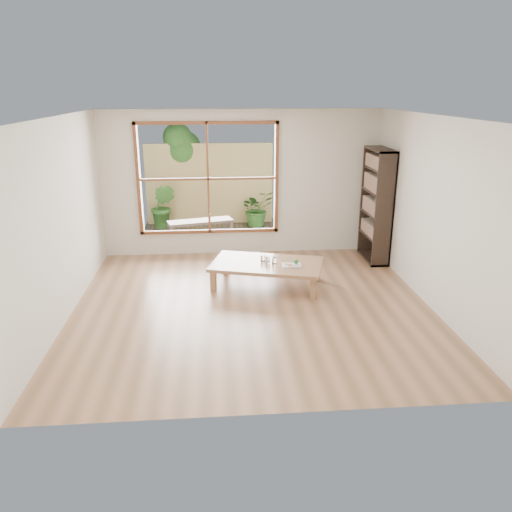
{
  "coord_description": "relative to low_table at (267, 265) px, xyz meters",
  "views": [
    {
      "loc": [
        -0.49,
        -6.48,
        2.95
      ],
      "look_at": [
        0.1,
        0.57,
        0.55
      ],
      "focal_mm": 35.0,
      "sensor_mm": 36.0,
      "label": 1
    }
  ],
  "objects": [
    {
      "name": "glass_mid",
      "position": [
        0.11,
        -0.05,
        0.09
      ],
      "size": [
        0.07,
        0.07,
        0.1
      ],
      "primitive_type": "cylinder",
      "color": "silver",
      "rests_on": "low_table"
    },
    {
      "name": "glass_small",
      "position": [
        -0.01,
        0.07,
        0.09
      ],
      "size": [
        0.07,
        0.07,
        0.09
      ],
      "primitive_type": "cylinder",
      "color": "silver",
      "rests_on": "low_table"
    },
    {
      "name": "garden_tree",
      "position": [
        -1.57,
        4.1,
        1.3
      ],
      "size": [
        1.04,
        0.85,
        2.22
      ],
      "color": "#4C3D2D",
      "rests_on": "ground"
    },
    {
      "name": "low_table",
      "position": [
        0.0,
        0.0,
        0.0
      ],
      "size": [
        1.88,
        1.38,
        0.37
      ],
      "rotation": [
        0.0,
        0.0,
        -0.28
      ],
      "color": "#986E49",
      "rests_on": "ground"
    },
    {
      "name": "garden_bench",
      "position": [
        -1.08,
        2.47,
        0.05
      ],
      "size": [
        1.33,
        0.68,
        0.4
      ],
      "rotation": [
        0.0,
        0.0,
        0.25
      ],
      "color": "black",
      "rests_on": "deck"
    },
    {
      "name": "shrub_left",
      "position": [
        -1.9,
        3.44,
        0.18
      ],
      "size": [
        0.63,
        0.56,
        0.97
      ],
      "primitive_type": "imported",
      "rotation": [
        0.0,
        0.0,
        -0.29
      ],
      "color": "#326224",
      "rests_on": "deck"
    },
    {
      "name": "floor_cushion",
      "position": [
        -0.4,
        0.94,
        -0.28
      ],
      "size": [
        0.59,
        0.59,
        0.08
      ],
      "primitive_type": "cube",
      "rotation": [
        0.0,
        0.0,
        -0.09
      ],
      "color": "beige",
      "rests_on": "ground"
    },
    {
      "name": "food_tray",
      "position": [
        0.37,
        -0.16,
        0.07
      ],
      "size": [
        0.29,
        0.21,
        0.09
      ],
      "rotation": [
        0.0,
        0.0,
        -0.02
      ],
      "color": "white",
      "rests_on": "low_table"
    },
    {
      "name": "bamboo_fence",
      "position": [
        -0.89,
        3.8,
        0.58
      ],
      "size": [
        2.8,
        0.06,
        1.8
      ],
      "primitive_type": "cube",
      "color": "tan",
      "rests_on": "ground"
    },
    {
      "name": "glass_short",
      "position": [
        -0.05,
        0.09,
        0.09
      ],
      "size": [
        0.08,
        0.08,
        0.1
      ],
      "primitive_type": "cylinder",
      "color": "silver",
      "rests_on": "low_table"
    },
    {
      "name": "bookshelf",
      "position": [
        2.03,
        1.08,
        0.66
      ],
      "size": [
        0.32,
        0.89,
        1.97
      ],
      "primitive_type": "cube",
      "color": "black",
      "rests_on": "ground"
    },
    {
      "name": "shrub_right",
      "position": [
        0.14,
        3.42,
        0.1
      ],
      "size": [
        0.9,
        0.85,
        0.79
      ],
      "primitive_type": "imported",
      "rotation": [
        0.0,
        0.0,
        0.4
      ],
      "color": "#326224",
      "rests_on": "deck"
    },
    {
      "name": "ground",
      "position": [
        -0.29,
        -0.76,
        -0.32
      ],
      "size": [
        5.0,
        5.0,
        0.0
      ],
      "primitive_type": "plane",
      "color": "#A87654",
      "rests_on": "ground"
    },
    {
      "name": "deck",
      "position": [
        -0.89,
        2.8,
        -0.32
      ],
      "size": [
        2.8,
        2.0,
        0.05
      ],
      "primitive_type": "cube",
      "color": "#332C25",
      "rests_on": "ground"
    },
    {
      "name": "glass_tall",
      "position": [
        0.01,
        -0.04,
        0.1
      ],
      "size": [
        0.07,
        0.07,
        0.12
      ],
      "primitive_type": "cylinder",
      "color": "silver",
      "rests_on": "low_table"
    }
  ]
}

